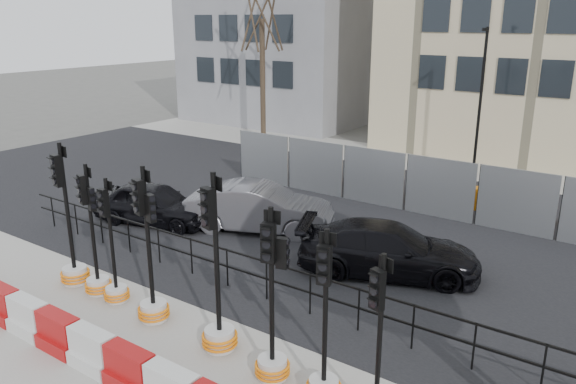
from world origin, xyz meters
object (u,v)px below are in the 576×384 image
Objects in this scene: traffic_signal_d at (151,286)px; car_c at (388,249)px; car_a at (154,203)px; traffic_signal_a at (72,256)px.

car_c is at bearing 72.64° from traffic_signal_d.
traffic_signal_d is at bearing -146.88° from car_a.
car_a reaches higher than car_c.
traffic_signal_a reaches higher than traffic_signal_d.
traffic_signal_a is 7.88m from car_c.
car_a is at bearing 74.41° from car_c.
traffic_signal_d is 0.83× the size of car_a.
traffic_signal_a is 1.03× the size of traffic_signal_d.
car_c is (7.75, 0.86, -0.00)m from car_a.
traffic_signal_a is 0.72× the size of car_c.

